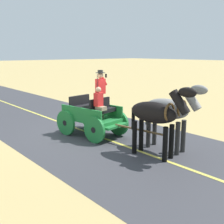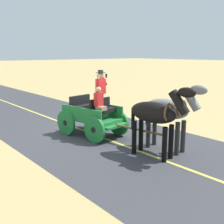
{
  "view_description": "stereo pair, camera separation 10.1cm",
  "coord_description": "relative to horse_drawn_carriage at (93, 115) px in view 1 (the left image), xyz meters",
  "views": [
    {
      "loc": [
        6.31,
        8.96,
        3.14
      ],
      "look_at": [
        0.06,
        1.58,
        1.1
      ],
      "focal_mm": 45.58,
      "sensor_mm": 36.0,
      "label": 1
    },
    {
      "loc": [
        6.23,
        9.03,
        3.14
      ],
      "look_at": [
        0.06,
        1.58,
        1.1
      ],
      "focal_mm": 45.58,
      "sensor_mm": 36.0,
      "label": 2
    }
  ],
  "objects": [
    {
      "name": "horse_off_side",
      "position": [
        -0.08,
        3.05,
        0.51
      ],
      "size": [
        0.8,
        2.15,
        2.21
      ],
      "color": "black",
      "rests_on": "ground"
    },
    {
      "name": "horse_near_side",
      "position": [
        -0.84,
        2.94,
        0.51
      ],
      "size": [
        0.75,
        2.15,
        2.21
      ],
      "color": "gray",
      "rests_on": "ground"
    },
    {
      "name": "horse_drawn_carriage",
      "position": [
        0.0,
        0.0,
        0.0
      ],
      "size": [
        1.77,
        4.51,
        2.5
      ],
      "color": "#1E7233",
      "rests_on": "ground"
    },
    {
      "name": "road_surface",
      "position": [
        -0.05,
        -0.47,
        -0.81
      ],
      "size": [
        6.04,
        160.0,
        0.01
      ],
      "primitive_type": "cube",
      "color": "#38383D",
      "rests_on": "ground"
    },
    {
      "name": "ground_plane",
      "position": [
        -0.05,
        -0.47,
        -0.82
      ],
      "size": [
        200.0,
        200.0,
        0.0
      ],
      "primitive_type": "plane",
      "color": "tan"
    },
    {
      "name": "road_centre_stripe",
      "position": [
        -0.05,
        -0.47,
        -0.81
      ],
      "size": [
        0.12,
        160.0,
        0.0
      ],
      "primitive_type": "cube",
      "color": "#DBCC4C",
      "rests_on": "road_surface"
    }
  ]
}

